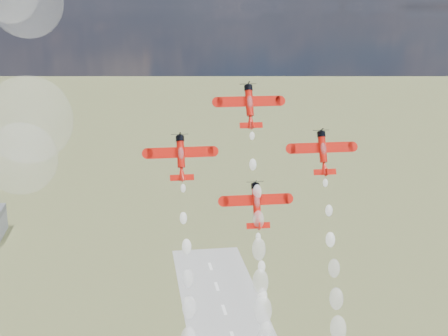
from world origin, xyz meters
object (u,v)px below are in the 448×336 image
plane_slot (257,204)px  plane_left (181,156)px  plane_right (323,152)px  plane_lead (250,105)px

plane_slot → plane_left: bearing=163.7°
plane_right → plane_slot: size_ratio=1.00×
plane_lead → plane_slot: size_ratio=1.00×
plane_right → plane_slot: (-14.82, -4.33, -9.42)m
plane_lead → plane_right: bearing=-16.3°
plane_left → plane_right: same height
plane_left → plane_right: (29.63, 0.00, 0.00)m
plane_slot → plane_right: bearing=16.3°
plane_lead → plane_slot: bearing=-90.0°
plane_left → plane_lead: bearing=16.3°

